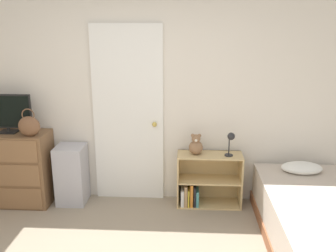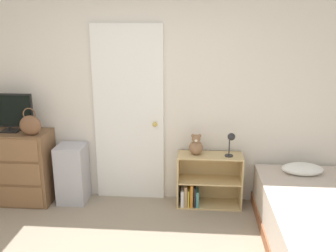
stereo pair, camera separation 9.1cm
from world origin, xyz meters
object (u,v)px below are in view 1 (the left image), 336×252
object	(u,v)px
handbag	(29,126)
desk_lamp	(231,139)
tv	(6,113)
storage_bin	(72,174)
teddy_bear	(196,145)
bed	(320,224)
dresser	(11,168)
bookshelf	(204,183)

from	to	relation	value
handbag	desk_lamp	xyz separation A→B (m)	(2.24, 0.13, -0.16)
tv	desk_lamp	xyz separation A→B (m)	(2.54, 0.01, -0.28)
storage_bin	desk_lamp	bearing A→B (deg)	-0.59
teddy_bear	desk_lamp	xyz separation A→B (m)	(0.39, -0.04, 0.09)
teddy_bear	bed	xyz separation A→B (m)	(1.18, -0.81, -0.49)
handbag	teddy_bear	world-z (taller)	handbag
teddy_bear	desk_lamp	size ratio (longest dim) A/B	0.88
tv	teddy_bear	distance (m)	2.19
tv	handbag	bearing A→B (deg)	-22.03
dresser	tv	bearing A→B (deg)	41.33
dresser	desk_lamp	bearing A→B (deg)	0.56
teddy_bear	bookshelf	bearing A→B (deg)	5.39
storage_bin	bed	size ratio (longest dim) A/B	0.36
bookshelf	desk_lamp	xyz separation A→B (m)	(0.28, -0.05, 0.56)
desk_lamp	tv	bearing A→B (deg)	-179.78
handbag	desk_lamp	size ratio (longest dim) A/B	1.14
teddy_bear	desk_lamp	world-z (taller)	desk_lamp
bookshelf	teddy_bear	size ratio (longest dim) A/B	3.05
bookshelf	desk_lamp	size ratio (longest dim) A/B	2.69
storage_bin	bookshelf	size ratio (longest dim) A/B	0.94
handbag	storage_bin	xyz separation A→B (m)	(0.39, 0.15, -0.64)
bookshelf	desk_lamp	distance (m)	0.63
tv	storage_bin	distance (m)	1.02
dresser	tv	world-z (taller)	tv
bookshelf	teddy_bear	xyz separation A→B (m)	(-0.10, -0.01, 0.47)
tv	desk_lamp	bearing A→B (deg)	0.22
dresser	desk_lamp	xyz separation A→B (m)	(2.56, 0.03, 0.39)
storage_bin	teddy_bear	bearing A→B (deg)	0.82
desk_lamp	bed	world-z (taller)	desk_lamp
bookshelf	teddy_bear	distance (m)	0.48
handbag	dresser	bearing A→B (deg)	161.43
storage_bin	bed	distance (m)	2.76
bookshelf	bed	distance (m)	1.35
storage_bin	desk_lamp	xyz separation A→B (m)	(1.85, -0.02, 0.48)
dresser	handbag	distance (m)	0.65
handbag	storage_bin	distance (m)	0.76
teddy_bear	bed	world-z (taller)	teddy_bear
handbag	teddy_bear	distance (m)	1.88
storage_bin	teddy_bear	world-z (taller)	teddy_bear
teddy_bear	bed	size ratio (longest dim) A/B	0.13
tv	handbag	xyz separation A→B (m)	(0.30, -0.12, -0.12)
bookshelf	handbag	bearing A→B (deg)	-174.66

